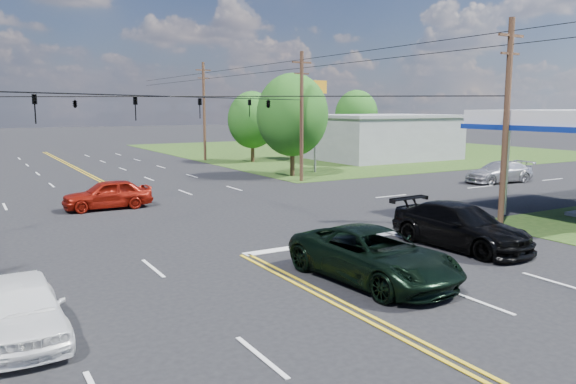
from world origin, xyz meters
TOP-DOWN VIEW (x-y plane):
  - ground at (0.00, 12.00)m, footprint 280.00×280.00m
  - grass_ne at (35.00, 44.00)m, footprint 46.00×48.00m
  - stop_bar at (5.00, 4.00)m, footprint 10.00×0.50m
  - retail_ne at (30.00, 32.00)m, footprint 14.00×10.00m
  - pole_se at (13.00, 3.00)m, footprint 1.60×0.28m
  - pole_ne at (13.00, 21.00)m, footprint 1.60×0.28m
  - pole_right_far at (13.00, 40.00)m, footprint 1.60×0.28m
  - span_wire_signals at (0.00, 12.00)m, footprint 26.00×18.00m
  - power_lines at (0.00, 10.00)m, footprint 26.04×100.00m
  - tree_right_a at (14.00, 24.00)m, footprint 5.70×5.70m
  - tree_right_b at (16.50, 36.00)m, footprint 4.94×4.94m
  - tree_far_r at (34.00, 42.00)m, footprint 5.32×5.32m
  - pickup_dkgreen at (2.17, -0.89)m, footprint 3.28×6.27m
  - suv_black at (7.88, 0.79)m, footprint 2.84×6.09m
  - pickup_white at (-7.91, -0.22)m, footprint 1.79×4.42m
  - sedan_red at (-2.17, 16.53)m, footprint 4.72×1.96m
  - sedan_far at (25.10, 13.00)m, footprint 5.56×2.70m
  - polesign_ne at (17.00, 25.28)m, footprint 2.14×0.34m

SIDE VIEW (x-z plane):
  - ground at x=0.00m, z-range 0.00..0.00m
  - grass_ne at x=35.00m, z-range -0.01..0.01m
  - stop_bar at x=5.00m, z-range -0.01..0.01m
  - pickup_white at x=-7.91m, z-range 0.00..1.50m
  - sedan_far at x=25.10m, z-range 0.00..1.56m
  - sedan_red at x=-2.17m, z-range 0.00..1.60m
  - pickup_dkgreen at x=2.17m, z-range 0.00..1.69m
  - suv_black at x=7.88m, z-range 0.00..1.72m
  - retail_ne at x=30.00m, z-range 0.00..4.40m
  - tree_right_b at x=16.50m, z-range 0.68..7.76m
  - tree_far_r at x=34.00m, z-range 0.73..8.36m
  - tree_right_a at x=14.00m, z-range 0.78..8.96m
  - pole_se at x=13.00m, z-range 0.17..9.67m
  - pole_ne at x=13.00m, z-range 0.17..9.67m
  - pole_right_far at x=13.00m, z-range 0.17..10.17m
  - polesign_ne at x=17.00m, z-range 2.12..9.86m
  - span_wire_signals at x=0.00m, z-range 5.43..6.56m
  - power_lines at x=0.00m, z-range 8.28..8.92m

